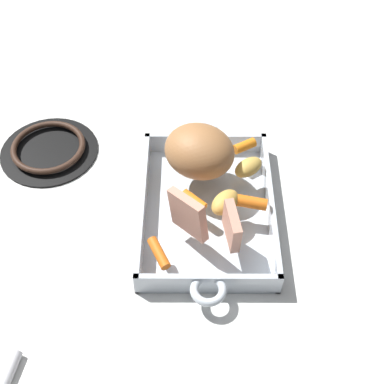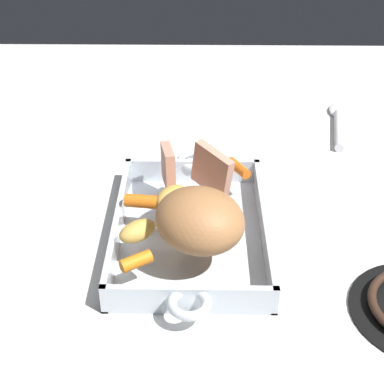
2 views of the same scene
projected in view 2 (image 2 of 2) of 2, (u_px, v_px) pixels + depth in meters
ground_plane at (191, 238)px, 0.91m from camera, size 1.75×1.75×0.00m
roasting_dish at (191, 230)px, 0.90m from camera, size 0.42×0.24×0.05m
pork_roast at (200, 220)px, 0.80m from camera, size 0.16×0.17×0.09m
roast_slice_thin at (212, 171)px, 0.92m from camera, size 0.07×0.07×0.09m
roast_slice_outer at (168, 167)px, 0.94m from camera, size 0.07×0.03×0.07m
baby_carrot_short at (144, 201)px, 0.90m from camera, size 0.03×0.06×0.02m
baby_carrot_center_left at (136, 261)px, 0.78m from camera, size 0.04×0.05×0.02m
baby_carrot_long at (238, 168)px, 0.98m from camera, size 0.06×0.04×0.02m
baby_carrot_northwest at (206, 205)px, 0.89m from camera, size 0.04×0.05×0.02m
potato_golden_small at (172, 197)px, 0.90m from camera, size 0.07×0.07×0.03m
potato_corner at (138, 231)px, 0.83m from camera, size 0.06×0.07×0.03m
serving_spoon at (339, 122)px, 1.22m from camera, size 0.22×0.07×0.02m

